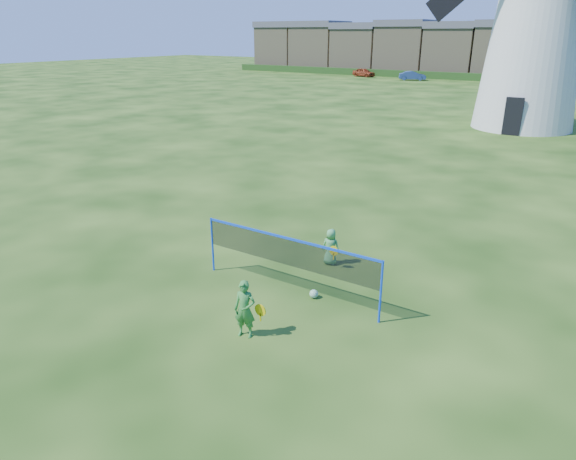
{
  "coord_description": "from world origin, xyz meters",
  "views": [
    {
      "loc": [
        6.95,
        -9.65,
        6.21
      ],
      "look_at": [
        0.2,
        0.5,
        1.5
      ],
      "focal_mm": 31.88,
      "sensor_mm": 36.0,
      "label": 1
    }
  ],
  "objects_px": {
    "player_boy": "(331,247)",
    "player_girl": "(245,309)",
    "windmill": "(537,21)",
    "play_ball": "(314,294)",
    "car_right": "(412,76)",
    "car_left": "(364,72)",
    "badminton_net": "(288,253)"
  },
  "relations": [
    {
      "from": "windmill",
      "to": "play_ball",
      "type": "distance_m",
      "value": 29.81
    },
    {
      "from": "badminton_net",
      "to": "car_right",
      "type": "height_order",
      "value": "badminton_net"
    },
    {
      "from": "windmill",
      "to": "car_left",
      "type": "relative_size",
      "value": 5.27
    },
    {
      "from": "player_girl",
      "to": "play_ball",
      "type": "height_order",
      "value": "player_girl"
    },
    {
      "from": "car_right",
      "to": "windmill",
      "type": "bearing_deg",
      "value": -171.46
    },
    {
      "from": "windmill",
      "to": "play_ball",
      "type": "bearing_deg",
      "value": -88.8
    },
    {
      "from": "player_girl",
      "to": "player_boy",
      "type": "height_order",
      "value": "player_girl"
    },
    {
      "from": "badminton_net",
      "to": "player_boy",
      "type": "distance_m",
      "value": 2.26
    },
    {
      "from": "windmill",
      "to": "car_right",
      "type": "height_order",
      "value": "windmill"
    },
    {
      "from": "windmill",
      "to": "play_ball",
      "type": "height_order",
      "value": "windmill"
    },
    {
      "from": "windmill",
      "to": "car_right",
      "type": "relative_size",
      "value": 5.19
    },
    {
      "from": "windmill",
      "to": "player_boy",
      "type": "xyz_separation_m",
      "value": [
        -0.04,
        -27.02,
        -6.38
      ]
    },
    {
      "from": "car_left",
      "to": "player_girl",
      "type": "bearing_deg",
      "value": -140.08
    },
    {
      "from": "player_boy",
      "to": "car_right",
      "type": "height_order",
      "value": "car_right"
    },
    {
      "from": "windmill",
      "to": "badminton_net",
      "type": "xyz_separation_m",
      "value": [
        -0.05,
        -29.19,
        -5.77
      ]
    },
    {
      "from": "player_boy",
      "to": "car_left",
      "type": "bearing_deg",
      "value": -73.34
    },
    {
      "from": "player_boy",
      "to": "play_ball",
      "type": "relative_size",
      "value": 4.81
    },
    {
      "from": "player_boy",
      "to": "car_right",
      "type": "relative_size",
      "value": 0.28
    },
    {
      "from": "player_boy",
      "to": "play_ball",
      "type": "bearing_deg",
      "value": 99.54
    },
    {
      "from": "windmill",
      "to": "car_right",
      "type": "distance_m",
      "value": 39.28
    },
    {
      "from": "play_ball",
      "to": "car_right",
      "type": "xyz_separation_m",
      "value": [
        -21.02,
        61.98,
        0.5
      ]
    },
    {
      "from": "windmill",
      "to": "player_girl",
      "type": "distance_m",
      "value": 31.94
    },
    {
      "from": "windmill",
      "to": "play_ball",
      "type": "xyz_separation_m",
      "value": [
        0.61,
        -29.02,
        -6.79
      ]
    },
    {
      "from": "play_ball",
      "to": "player_boy",
      "type": "bearing_deg",
      "value": 107.83
    },
    {
      "from": "player_girl",
      "to": "player_boy",
      "type": "relative_size",
      "value": 1.24
    },
    {
      "from": "badminton_net",
      "to": "play_ball",
      "type": "height_order",
      "value": "badminton_net"
    },
    {
      "from": "play_ball",
      "to": "player_girl",
      "type": "bearing_deg",
      "value": -98.84
    },
    {
      "from": "windmill",
      "to": "badminton_net",
      "type": "bearing_deg",
      "value": -90.1
    },
    {
      "from": "player_girl",
      "to": "windmill",
      "type": "bearing_deg",
      "value": 73.67
    },
    {
      "from": "player_boy",
      "to": "player_girl",
      "type": "bearing_deg",
      "value": 85.51
    },
    {
      "from": "player_girl",
      "to": "car_left",
      "type": "bearing_deg",
      "value": 96.94
    },
    {
      "from": "player_girl",
      "to": "car_right",
      "type": "xyz_separation_m",
      "value": [
        -20.66,
        64.28,
        -0.04
      ]
    }
  ]
}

